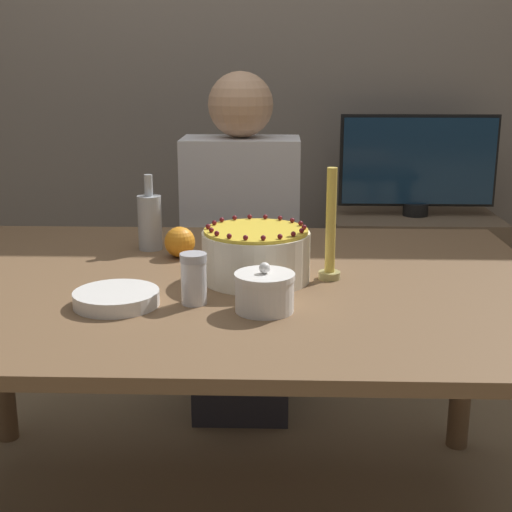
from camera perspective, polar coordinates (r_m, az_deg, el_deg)
name	(u,v)px	position (r m, az deg, el deg)	size (l,w,h in m)	color
wall_behind	(242,49)	(3.07, -1.14, 16.23)	(8.00, 0.05, 2.60)	slate
dining_table	(214,313)	(1.77, -3.37, -4.56)	(1.65, 1.14, 0.73)	brown
cake	(256,254)	(1.72, 0.00, 0.13)	(0.26, 0.26, 0.14)	#EFE5CC
sugar_bowl	(265,292)	(1.51, 0.69, -2.88)	(0.13, 0.13, 0.11)	white
sugar_shaker	(194,278)	(1.56, -5.00, -1.80)	(0.06, 0.06, 0.11)	white
plate_stack	(116,298)	(1.58, -11.11, -3.33)	(0.19, 0.19, 0.03)	white
candle	(330,235)	(1.73, 5.98, 1.71)	(0.05, 0.05, 0.27)	tan
bottle	(150,221)	(2.03, -8.49, 2.78)	(0.07, 0.07, 0.21)	#B2B7BC
orange_fruit_0	(180,242)	(1.94, -6.12, 1.12)	(0.08, 0.08, 0.08)	orange
person_man_blue_shirt	(241,269)	(2.53, -1.17, -1.07)	(0.40, 0.34, 1.22)	#2D2D38
side_cabinet	(410,293)	(3.01, 12.26, -2.92)	(0.65, 0.41, 0.65)	brown
tv_monitor	(418,163)	(2.89, 12.84, 7.25)	(0.62, 0.10, 0.40)	black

